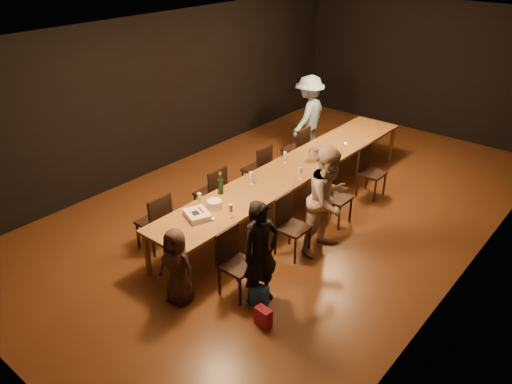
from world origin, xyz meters
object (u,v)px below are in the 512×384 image
Objects in this scene: birthday_cake at (197,215)px; child at (177,266)px; chair_left_0 at (153,221)px; man_blue at (309,116)px; chair_right_3 at (372,173)px; chair_right_2 at (337,197)px; chair_left_3 at (295,149)px; champagne_bottle at (220,183)px; table at (295,170)px; chair_right_1 at (293,227)px; chair_left_1 at (210,192)px; chair_right_0 at (238,265)px; woman_birthday at (261,254)px; ice_bucket at (314,154)px; woman_tan at (328,200)px; plate_stack at (214,204)px; chair_left_2 at (256,169)px.

child is at bearing -40.85° from birthday_cake.
chair_left_0 is 4.50m from man_blue.
chair_left_0 is (-1.70, -3.60, 0.00)m from chair_right_3.
birthday_cake is (-0.92, -2.23, 0.33)m from chair_right_2.
champagne_bottle is (0.55, -2.70, 0.47)m from chair_left_3.
table is 1.49m from chair_left_3.
chair_right_1 is 1.70m from chair_left_1.
champagne_bottle is at bearing -168.59° from chair_left_3.
chair_right_0 is 0.64× the size of woman_birthday.
ice_bucket reaches higher than chair_right_1.
chair_right_3 is (0.00, 2.40, 0.00)m from chair_right_1.
chair_right_1 is at bearing 180.00° from chair_right_0.
chair_left_0 is at bearing -90.00° from chair_right_0.
birthday_cake is (1.08, -4.30, -0.06)m from man_blue.
table is 2.56m from chair_right_0.
table is at bearing 42.21° from woman_birthday.
chair_right_0 is at bearing 122.20° from woman_birthday.
birthday_cake is at bearing 5.44° from man_blue.
chair_left_3 is (-0.85, 1.20, -0.24)m from table.
chair_right_2 is at bearing 72.90° from child.
chair_right_2 is 0.56× the size of woman_tan.
chair_right_3 is 2.97m from champagne_bottle.
chair_right_2 is at bearing -0.00° from chair_right_3.
table is at bearing -98.72° from ice_bucket.
woman_birthday is at bearing 106.44° from chair_right_0.
champagne_bottle is (-1.45, -0.74, 0.10)m from woman_tan.
ice_bucket reaches higher than chair_left_3.
chair_left_1 reaches higher than plate_stack.
chair_left_2 is at bearing 112.63° from plate_stack.
man_blue reaches higher than chair_left_3.
table is 28.87× the size of ice_bucket.
chair_left_1 is (-1.70, -2.40, 0.00)m from chair_right_3.
man_blue is at bearing 127.23° from ice_bucket.
chair_right_3 and chair_left_1 have the same top height.
plate_stack is at bearing -93.32° from ice_bucket.
child is (-0.82, -2.24, -0.30)m from woman_tan.
chair_left_1 is 3.31m from man_blue.
champagne_bottle reaches higher than chair_right_1.
woman_birthday is at bearing -87.47° from chair_left_0.
man_blue reaches higher than woman_tan.
chair_left_3 is 0.55× the size of man_blue.
table is at bearing 88.03° from plate_stack.
chair_left_0 is 1.00× the size of chair_left_1.
woman_birthday is 3.18× the size of birthday_cake.
plate_stack is (-0.91, 0.52, 0.35)m from chair_right_0.
table is 27.31× the size of plate_stack.
chair_right_0 is 1.00× the size of chair_right_3.
child reaches higher than chair_left_0.
man_blue reaches higher than chair_right_3.
chair_right_2 is 2.43m from birthday_cake.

